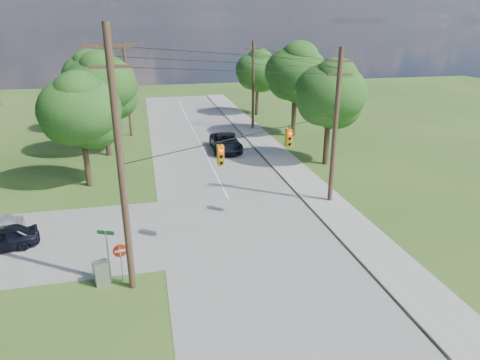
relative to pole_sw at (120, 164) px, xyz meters
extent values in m
plane|color=#314E1A|center=(4.60, -0.40, -6.23)|extent=(140.00, 140.00, 0.00)
cube|color=gray|center=(6.60, 4.60, -6.21)|extent=(10.00, 100.00, 0.03)
cube|color=#A6A39B|center=(13.30, 4.60, -6.17)|extent=(2.60, 100.00, 0.12)
cylinder|color=#4D3627|center=(0.00, 0.00, -0.23)|extent=(0.32, 0.32, 12.00)
cube|color=#4D3627|center=(0.00, 0.00, 4.87)|extent=(2.00, 0.12, 0.14)
cube|color=#4D3627|center=(0.00, 0.00, 4.07)|extent=(1.70, 0.12, 0.14)
cylinder|color=#4D3627|center=(13.50, 7.60, -0.98)|extent=(0.32, 0.32, 10.50)
cube|color=#4D3627|center=(13.50, 7.60, 3.37)|extent=(2.00, 0.12, 0.14)
cube|color=#4D3627|center=(13.50, 7.60, 2.57)|extent=(1.70, 0.12, 0.14)
cylinder|color=#4D3627|center=(13.50, 29.60, -1.23)|extent=(0.32, 0.32, 10.00)
cube|color=#4D3627|center=(13.50, 29.60, 2.87)|extent=(2.00, 0.12, 0.14)
cylinder|color=#4D3627|center=(-0.40, 29.60, -1.23)|extent=(0.32, 0.32, 10.00)
cube|color=#4D3627|center=(-0.40, 29.60, 2.87)|extent=(2.00, 0.12, 0.14)
cylinder|color=black|center=(6.75, 3.80, 4.12)|extent=(13.52, 7.63, 1.53)
cylinder|color=black|center=(6.75, 3.80, 3.72)|extent=(13.52, 7.63, 1.53)
cylinder|color=black|center=(6.75, 3.80, 3.32)|extent=(13.52, 7.63, 1.53)
cylinder|color=black|center=(13.50, 18.60, 3.12)|extent=(0.03, 22.00, 0.53)
cylinder|color=black|center=(-0.20, 14.80, 3.87)|extent=(0.43, 29.60, 2.03)
cylinder|color=black|center=(13.50, 18.60, 2.72)|extent=(0.03, 22.00, 0.53)
cylinder|color=black|center=(-0.20, 14.80, 3.47)|extent=(0.43, 29.60, 2.03)
cylinder|color=black|center=(6.75, 3.80, -0.03)|extent=(13.52, 7.63, 0.04)
cube|color=#CB930B|center=(4.86, 2.62, -0.75)|extent=(0.32, 0.22, 1.05)
sphere|color=#FF0C05|center=(4.86, 2.48, -0.40)|extent=(0.17, 0.17, 0.17)
cube|color=#CB930B|center=(4.86, 2.86, -0.75)|extent=(0.32, 0.22, 1.05)
sphere|color=#FF0C05|center=(4.86, 3.00, -0.40)|extent=(0.17, 0.17, 0.17)
cube|color=#CB930B|center=(9.45, 5.20, -0.75)|extent=(0.32, 0.22, 1.05)
sphere|color=#FF0C05|center=(9.45, 5.06, -0.40)|extent=(0.17, 0.17, 0.17)
cube|color=#CB930B|center=(9.45, 5.44, -0.75)|extent=(0.32, 0.22, 1.05)
sphere|color=#FF0C05|center=(9.45, 5.58, -0.40)|extent=(0.17, 0.17, 0.17)
cylinder|color=#483724|center=(-3.40, 14.60, -4.65)|extent=(0.45, 0.45, 3.15)
ellipsoid|color=#1B4A16|center=(-3.40, 14.60, -0.29)|extent=(6.00, 6.00, 4.92)
cylinder|color=#483724|center=(-2.40, 22.60, -4.48)|extent=(0.50, 0.50, 3.50)
ellipsoid|color=#1B4A16|center=(-2.40, 22.60, 0.37)|extent=(6.40, 6.40, 5.25)
cylinder|color=#483724|center=(-4.40, 32.60, -4.57)|extent=(0.48, 0.47, 3.32)
ellipsoid|color=#1B4A16|center=(-4.40, 32.60, 0.04)|extent=(6.00, 6.00, 4.92)
cylinder|color=#483724|center=(16.60, 15.60, -4.57)|extent=(0.48, 0.48, 3.32)
ellipsoid|color=#1B4A16|center=(16.60, 15.60, 0.04)|extent=(6.20, 6.20, 5.08)
cylinder|color=#483724|center=(17.10, 25.60, -4.39)|extent=(0.52, 0.52, 3.67)
ellipsoid|color=#1B4A16|center=(17.10, 25.60, 0.70)|extent=(6.60, 6.60, 5.41)
cylinder|color=#483724|center=(16.10, 37.60, -4.65)|extent=(0.45, 0.45, 3.15)
ellipsoid|color=#1B4A16|center=(16.10, 37.60, -0.29)|extent=(5.80, 5.80, 4.76)
imported|color=black|center=(-7.15, 5.22, -5.52)|extent=(4.24, 2.54, 1.35)
imported|color=black|center=(8.72, 21.60, -5.39)|extent=(2.85, 5.87, 1.61)
cube|color=#939698|center=(-1.45, 0.60, -5.62)|extent=(0.81, 0.70, 1.22)
cylinder|color=#939698|center=(-0.47, 0.60, -5.24)|extent=(0.05, 0.05, 1.97)
cylinder|color=red|center=(-0.47, 0.60, -4.53)|extent=(0.68, 0.14, 0.68)
cube|color=white|center=(-0.47, 0.57, -4.53)|extent=(0.49, 0.11, 0.12)
cylinder|color=#939698|center=(-1.03, 0.60, -4.80)|extent=(0.07, 0.07, 2.85)
cube|color=#155F34|center=(-1.03, 0.60, -3.49)|extent=(0.80, 0.36, 0.21)
camera|label=1|loc=(1.18, -18.16, 5.78)|focal=32.00mm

